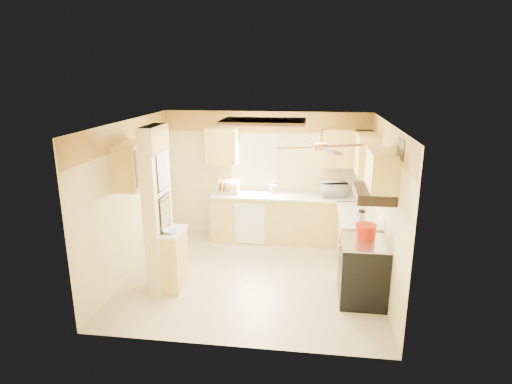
# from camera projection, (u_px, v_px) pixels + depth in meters

# --- Properties ---
(floor) EXTENTS (4.00, 4.00, 0.00)m
(floor) POSITION_uv_depth(u_px,v_px,m) (253.00, 276.00, 7.01)
(floor) COLOR tan
(floor) RESTS_ON ground
(ceiling) EXTENTS (4.00, 4.00, 0.00)m
(ceiling) POSITION_uv_depth(u_px,v_px,m) (253.00, 122.00, 6.34)
(ceiling) COLOR white
(ceiling) RESTS_ON wall_back
(wall_back) EXTENTS (4.00, 0.00, 4.00)m
(wall_back) POSITION_uv_depth(u_px,v_px,m) (266.00, 175.00, 8.49)
(wall_back) COLOR beige
(wall_back) RESTS_ON floor
(wall_front) EXTENTS (4.00, 0.00, 4.00)m
(wall_front) POSITION_uv_depth(u_px,v_px,m) (230.00, 251.00, 4.86)
(wall_front) COLOR beige
(wall_front) RESTS_ON floor
(wall_left) EXTENTS (0.00, 3.80, 3.80)m
(wall_left) POSITION_uv_depth(u_px,v_px,m) (131.00, 198.00, 6.93)
(wall_left) COLOR beige
(wall_left) RESTS_ON floor
(wall_right) EXTENTS (0.00, 3.80, 3.80)m
(wall_right) POSITION_uv_depth(u_px,v_px,m) (385.00, 208.00, 6.42)
(wall_right) COLOR beige
(wall_right) RESTS_ON floor
(wallpaper_border) EXTENTS (4.00, 0.02, 0.40)m
(wallpaper_border) POSITION_uv_depth(u_px,v_px,m) (267.00, 122.00, 8.19)
(wallpaper_border) COLOR yellow
(wallpaper_border) RESTS_ON wall_back
(partition_column) EXTENTS (0.20, 0.70, 2.50)m
(partition_column) POSITION_uv_depth(u_px,v_px,m) (158.00, 210.00, 6.32)
(partition_column) COLOR beige
(partition_column) RESTS_ON floor
(partition_ledge) EXTENTS (0.25, 0.55, 0.90)m
(partition_ledge) POSITION_uv_depth(u_px,v_px,m) (175.00, 261.00, 6.51)
(partition_ledge) COLOR #F1CE65
(partition_ledge) RESTS_ON floor
(ledge_top) EXTENTS (0.28, 0.58, 0.04)m
(ledge_top) POSITION_uv_depth(u_px,v_px,m) (173.00, 232.00, 6.38)
(ledge_top) COLOR white
(ledge_top) RESTS_ON partition_ledge
(lower_cabinets_back) EXTENTS (3.00, 0.60, 0.90)m
(lower_cabinets_back) POSITION_uv_depth(u_px,v_px,m) (290.00, 219.00, 8.35)
(lower_cabinets_back) COLOR #F1CE65
(lower_cabinets_back) RESTS_ON floor
(lower_cabinets_right) EXTENTS (0.60, 1.40, 0.90)m
(lower_cabinets_right) POSITION_uv_depth(u_px,v_px,m) (357.00, 242.00, 7.24)
(lower_cabinets_right) COLOR #F1CE65
(lower_cabinets_right) RESTS_ON floor
(countertop_back) EXTENTS (3.04, 0.64, 0.04)m
(countertop_back) POSITION_uv_depth(u_px,v_px,m) (290.00, 196.00, 8.22)
(countertop_back) COLOR white
(countertop_back) RESTS_ON lower_cabinets_back
(countertop_right) EXTENTS (0.64, 1.44, 0.04)m
(countertop_right) POSITION_uv_depth(u_px,v_px,m) (358.00, 215.00, 7.12)
(countertop_right) COLOR white
(countertop_right) RESTS_ON lower_cabinets_right
(dishwasher_panel) EXTENTS (0.58, 0.02, 0.80)m
(dishwasher_panel) POSITION_uv_depth(u_px,v_px,m) (250.00, 224.00, 8.16)
(dishwasher_panel) COLOR white
(dishwasher_panel) RESTS_ON lower_cabinets_back
(window) EXTENTS (0.92, 0.02, 1.02)m
(window) POSITION_uv_depth(u_px,v_px,m) (254.00, 160.00, 8.43)
(window) COLOR white
(window) RESTS_ON wall_back
(upper_cab_back_left) EXTENTS (0.60, 0.35, 0.70)m
(upper_cab_back_left) POSITION_uv_depth(u_px,v_px,m) (222.00, 146.00, 8.27)
(upper_cab_back_left) COLOR #F1CE65
(upper_cab_back_left) RESTS_ON wall_back
(upper_cab_back_right) EXTENTS (0.90, 0.35, 0.70)m
(upper_cab_back_right) POSITION_uv_depth(u_px,v_px,m) (348.00, 148.00, 7.96)
(upper_cab_back_right) COLOR #F1CE65
(upper_cab_back_right) RESTS_ON wall_back
(upper_cab_right) EXTENTS (0.35, 1.00, 0.70)m
(upper_cab_right) POSITION_uv_depth(u_px,v_px,m) (366.00, 153.00, 7.47)
(upper_cab_right) COLOR #F1CE65
(upper_cab_right) RESTS_ON wall_right
(upper_cab_left_wall) EXTENTS (0.35, 0.75, 0.70)m
(upper_cab_left_wall) POSITION_uv_depth(u_px,v_px,m) (132.00, 165.00, 6.51)
(upper_cab_left_wall) COLOR #F1CE65
(upper_cab_left_wall) RESTS_ON wall_left
(upper_cab_over_stove) EXTENTS (0.35, 0.76, 0.52)m
(upper_cab_over_stove) POSITION_uv_depth(u_px,v_px,m) (382.00, 170.00, 5.73)
(upper_cab_over_stove) COLOR #F1CE65
(upper_cab_over_stove) RESTS_ON wall_right
(stove) EXTENTS (0.68, 0.77, 0.92)m
(stove) POSITION_uv_depth(u_px,v_px,m) (363.00, 271.00, 6.15)
(stove) COLOR black
(stove) RESTS_ON floor
(range_hood) EXTENTS (0.50, 0.76, 0.14)m
(range_hood) POSITION_uv_depth(u_px,v_px,m) (374.00, 194.00, 5.83)
(range_hood) COLOR black
(range_hood) RESTS_ON upper_cab_over_stove
(poster_menu) EXTENTS (0.02, 0.42, 0.57)m
(poster_menu) POSITION_uv_depth(u_px,v_px,m) (163.00, 171.00, 6.15)
(poster_menu) COLOR black
(poster_menu) RESTS_ON partition_column
(poster_nashville) EXTENTS (0.02, 0.42, 0.57)m
(poster_nashville) POSITION_uv_depth(u_px,v_px,m) (165.00, 214.00, 6.32)
(poster_nashville) COLOR black
(poster_nashville) RESTS_ON partition_column
(ceiling_light_panel) EXTENTS (1.35, 0.95, 0.06)m
(ceiling_light_panel) POSITION_uv_depth(u_px,v_px,m) (263.00, 122.00, 6.81)
(ceiling_light_panel) COLOR brown
(ceiling_light_panel) RESTS_ON ceiling
(ceiling_fan) EXTENTS (1.15, 1.15, 0.26)m
(ceiling_fan) POSITION_uv_depth(u_px,v_px,m) (321.00, 146.00, 5.60)
(ceiling_fan) COLOR gold
(ceiling_fan) RESTS_ON ceiling
(vent_grate) EXTENTS (0.02, 0.40, 0.25)m
(vent_grate) POSITION_uv_depth(u_px,v_px,m) (401.00, 149.00, 5.28)
(vent_grate) COLOR black
(vent_grate) RESTS_ON wall_right
(microwave) EXTENTS (0.54, 0.41, 0.27)m
(microwave) POSITION_uv_depth(u_px,v_px,m) (334.00, 189.00, 8.10)
(microwave) COLOR white
(microwave) RESTS_ON countertop_back
(bowl) EXTENTS (0.25, 0.25, 0.05)m
(bowl) POSITION_uv_depth(u_px,v_px,m) (171.00, 231.00, 6.27)
(bowl) COLOR white
(bowl) RESTS_ON ledge_top
(dutch_oven) EXTENTS (0.30, 0.30, 0.20)m
(dutch_oven) POSITION_uv_depth(u_px,v_px,m) (366.00, 231.00, 6.13)
(dutch_oven) COLOR #B31A07
(dutch_oven) RESTS_ON stove
(kettle) EXTENTS (0.15, 0.15, 0.22)m
(kettle) POSITION_uv_depth(u_px,v_px,m) (361.00, 217.00, 6.64)
(kettle) COLOR silver
(kettle) RESTS_ON countertop_right
(dish_rack) EXTENTS (0.43, 0.32, 0.24)m
(dish_rack) POSITION_uv_depth(u_px,v_px,m) (228.00, 188.00, 8.37)
(dish_rack) COLOR tan
(dish_rack) RESTS_ON countertop_back
(utensil_crock) EXTENTS (0.12, 0.12, 0.24)m
(utensil_crock) POSITION_uv_depth(u_px,v_px,m) (273.00, 189.00, 8.36)
(utensil_crock) COLOR white
(utensil_crock) RESTS_ON countertop_back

